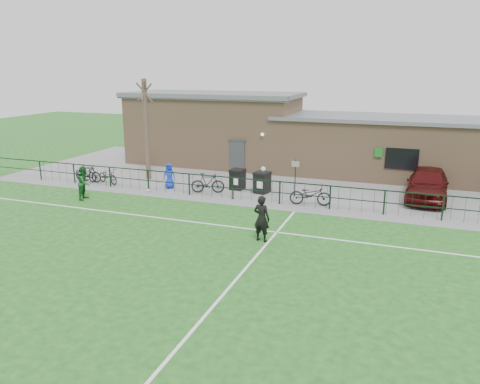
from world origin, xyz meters
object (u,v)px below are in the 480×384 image
(bicycle_c, at_px, (108,176))
(spectator_child, at_px, (169,176))
(wheelie_bin_left, at_px, (238,180))
(bicycle_e, at_px, (310,195))
(sign_post, at_px, (295,178))
(car_maroon, at_px, (427,184))
(bicycle_b, at_px, (88,174))
(outfield_player, at_px, (84,183))
(bicycle_a, at_px, (86,173))
(bicycle_d, at_px, (208,183))
(ball_ground, at_px, (148,191))
(bare_tree, at_px, (146,130))
(wheelie_bin_right, at_px, (262,183))

(bicycle_c, distance_m, spectator_child, 3.94)
(wheelie_bin_left, distance_m, bicycle_e, 4.78)
(wheelie_bin_left, relative_size, sign_post, 0.53)
(car_maroon, height_order, bicycle_b, car_maroon)
(outfield_player, bearing_deg, bicycle_b, 26.03)
(wheelie_bin_left, distance_m, bicycle_b, 9.03)
(bicycle_a, bearing_deg, bicycle_d, -76.17)
(bicycle_d, relative_size, ball_ground, 9.09)
(bare_tree, xyz_separation_m, bicycle_e, (10.47, -2.15, -2.44))
(wheelie_bin_right, bearing_deg, bicycle_b, -160.94)
(bicycle_a, xyz_separation_m, spectator_child, (5.55, 0.23, 0.23))
(wheelie_bin_left, distance_m, spectator_child, 3.86)
(bicycle_b, bearing_deg, bicycle_c, -86.75)
(bicycle_b, bearing_deg, wheelie_bin_left, -82.11)
(car_maroon, relative_size, outfield_player, 2.82)
(wheelie_bin_right, distance_m, ball_ground, 6.25)
(bicycle_c, xyz_separation_m, ball_ground, (3.24, -0.91, -0.37))
(wheelie_bin_right, bearing_deg, spectator_child, -158.50)
(wheelie_bin_left, height_order, bicycle_e, bicycle_e)
(ball_ground, bearing_deg, wheelie_bin_left, 27.79)
(bicycle_c, bearing_deg, bicycle_e, -71.50)
(sign_post, distance_m, spectator_child, 7.11)
(bicycle_d, bearing_deg, car_maroon, -94.15)
(bicycle_b, xyz_separation_m, bicycle_c, (1.29, 0.11, -0.07))
(ball_ground, bearing_deg, wheelie_bin_right, 19.02)
(sign_post, distance_m, bicycle_c, 11.05)
(wheelie_bin_right, xyz_separation_m, bicycle_e, (2.95, -1.41, 0.00))
(bicycle_c, bearing_deg, wheelie_bin_right, -63.13)
(bicycle_c, height_order, ball_ground, bicycle_c)
(sign_post, xyz_separation_m, bicycle_d, (-4.62, -0.89, -0.45))
(sign_post, xyz_separation_m, spectator_child, (-7.07, -0.70, -0.28))
(bare_tree, xyz_separation_m, bicycle_b, (-2.91, -1.97, -2.46))
(bare_tree, bearing_deg, bicycle_b, -145.87)
(sign_post, height_order, ball_ground, sign_post)
(bicycle_d, bearing_deg, bare_tree, 51.79)
(bicycle_a, relative_size, outfield_player, 1.06)
(bicycle_c, bearing_deg, bare_tree, -21.18)
(bare_tree, height_order, car_maroon, bare_tree)
(bicycle_c, bearing_deg, sign_post, -65.02)
(bicycle_d, distance_m, outfield_player, 6.41)
(bicycle_a, relative_size, ball_ground, 9.26)
(bare_tree, relative_size, bicycle_a, 3.25)
(bare_tree, relative_size, wheelie_bin_right, 5.62)
(bicycle_c, xyz_separation_m, spectator_child, (3.93, 0.28, 0.27))
(wheelie_bin_right, height_order, bicycle_b, wheelie_bin_right)
(wheelie_bin_right, distance_m, bicycle_d, 2.95)
(ball_ground, bearing_deg, bicycle_c, 164.30)
(wheelie_bin_left, bearing_deg, car_maroon, 11.25)
(sign_post, xyz_separation_m, bicycle_c, (-10.99, -0.98, -0.55))
(wheelie_bin_right, height_order, bicycle_e, bicycle_e)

